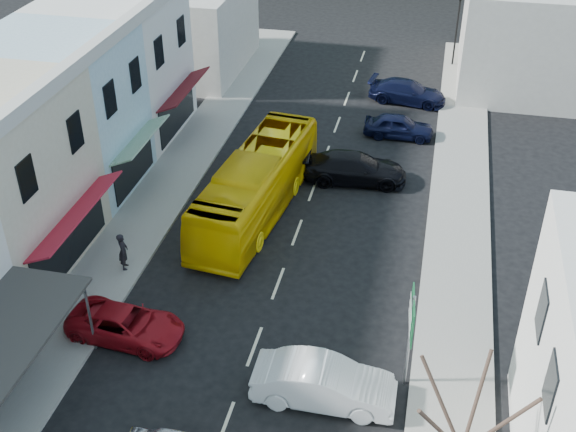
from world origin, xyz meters
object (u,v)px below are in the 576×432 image
(car_red, at_px, (126,323))
(pedestrian_left, at_px, (123,252))
(bus, at_px, (257,185))
(traffic_signal, at_px, (457,30))
(car_white, at_px, (324,386))
(direction_sign, at_px, (409,342))

(car_red, relative_size, pedestrian_left, 2.71)
(bus, bearing_deg, traffic_signal, 74.47)
(car_red, xyz_separation_m, traffic_signal, (11.60, 31.96, 1.95))
(bus, bearing_deg, pedestrian_left, -121.08)
(bus, distance_m, pedestrian_left, 7.40)
(car_red, bearing_deg, pedestrian_left, 28.69)
(car_white, bearing_deg, pedestrian_left, 59.79)
(car_white, height_order, direction_sign, direction_sign)
(car_white, bearing_deg, traffic_signal, -6.74)
(car_white, height_order, car_red, same)
(bus, xyz_separation_m, car_white, (5.38, -11.44, -0.85))
(bus, relative_size, direction_sign, 2.86)
(car_red, distance_m, direction_sign, 10.88)
(pedestrian_left, xyz_separation_m, traffic_signal, (13.39, 27.95, 1.65))
(direction_sign, bearing_deg, pedestrian_left, 156.96)
(pedestrian_left, height_order, traffic_signal, traffic_signal)
(bus, relative_size, car_red, 2.52)
(bus, xyz_separation_m, traffic_signal, (8.90, 22.10, 1.10))
(car_white, relative_size, car_red, 0.96)
(direction_sign, xyz_separation_m, traffic_signal, (0.80, 32.11, 0.62))
(direction_sign, relative_size, traffic_signal, 0.76)
(car_white, relative_size, direction_sign, 1.08)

